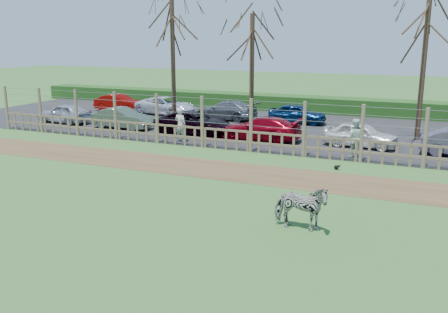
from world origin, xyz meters
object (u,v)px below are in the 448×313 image
at_px(tree_right, 426,37).
at_px(car_10, 297,114).
at_px(car_9, 226,110).
at_px(car_1, 122,118).
at_px(car_8, 166,106).
at_px(car_0, 65,113).
at_px(car_4, 361,135).
at_px(car_7, 119,103).
at_px(visitor_b, 354,138).
at_px(car_3, 261,128).
at_px(tree_mid, 252,43).
at_px(tree_left, 172,30).
at_px(crow, 337,167).
at_px(car_2, 194,123).
at_px(zebra, 300,207).
at_px(visitor_a, 180,125).

distance_m(tree_right, car_10, 8.69).
bearing_deg(car_9, car_1, -34.78).
xyz_separation_m(tree_right, car_8, (-16.22, 2.24, -4.60)).
bearing_deg(car_0, car_4, 95.05).
bearing_deg(car_7, car_4, -104.75).
height_order(visitor_b, car_4, visitor_b).
height_order(car_1, car_10, same).
bearing_deg(car_3, car_7, -113.08).
distance_m(tree_mid, car_3, 5.34).
height_order(tree_mid, car_4, tree_mid).
bearing_deg(tree_left, car_9, 61.67).
height_order(tree_left, crow, tree_left).
relative_size(car_8, car_9, 1.04).
distance_m(tree_left, car_7, 9.01).
xyz_separation_m(car_0, car_3, (12.86, -0.19, 0.00)).
bearing_deg(tree_right, car_7, 173.60).
relative_size(tree_right, car_4, 2.09).
bearing_deg(car_8, car_2, -130.58).
height_order(zebra, car_9, zebra).
bearing_deg(car_0, car_8, 147.71).
xyz_separation_m(car_1, car_7, (-4.13, 5.61, 0.00)).
relative_size(tree_mid, tree_right, 0.93).
bearing_deg(car_2, car_8, 42.90).
height_order(visitor_a, car_7, visitor_a).
height_order(car_1, car_4, same).
bearing_deg(crow, tree_left, 150.58).
xyz_separation_m(crow, car_1, (-13.19, 4.22, 0.54)).
bearing_deg(car_4, car_0, 95.71).
height_order(crow, car_0, car_0).
distance_m(tree_left, car_8, 6.79).
relative_size(crow, car_7, 0.07).
bearing_deg(car_4, car_8, 74.34).
distance_m(car_3, car_9, 6.78).
relative_size(car_1, car_9, 0.88).
bearing_deg(car_9, visitor_b, 55.72).
relative_size(zebra, car_1, 0.43).
bearing_deg(car_0, car_9, 125.17).
relative_size(crow, car_1, 0.07).
distance_m(tree_right, zebra, 15.40).
bearing_deg(car_10, car_8, 87.93).
bearing_deg(tree_left, car_4, -7.77).
bearing_deg(crow, zebra, -87.57).
bearing_deg(crow, tree_right, 70.38).
bearing_deg(visitor_a, tree_left, -49.32).
bearing_deg(car_9, tree_mid, 51.21).
distance_m(tree_right, car_2, 12.66).
height_order(tree_right, car_7, tree_right).
relative_size(visitor_b, car_9, 0.42).
distance_m(car_7, car_8, 3.80).
distance_m(car_2, car_7, 10.24).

